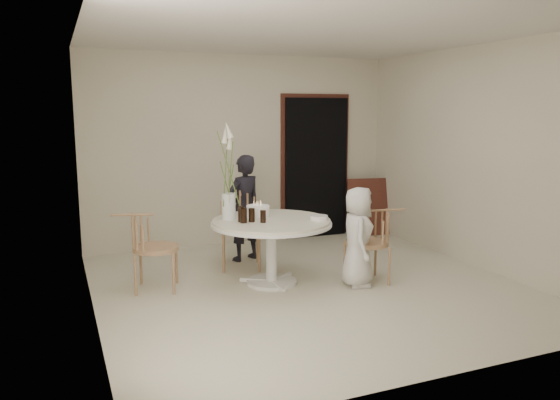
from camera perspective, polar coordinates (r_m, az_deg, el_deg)
name	(u,v)px	position (r m, az deg, el deg)	size (l,w,h in m)	color
ground	(309,286)	(6.10, 3.09, -8.98)	(4.50, 4.50, 0.00)	beige
room_shell	(311,139)	(5.79, 3.24, 6.41)	(4.50, 4.50, 4.50)	silver
doorway	(316,168)	(8.30, 3.77, 3.34)	(1.00, 0.10, 2.10)	black
door_trim	(315,164)	(8.33, 3.65, 3.78)	(1.12, 0.03, 2.22)	#51241B
table	(271,230)	(6.02, -0.90, -3.13)	(1.33, 1.33, 0.73)	white
picture_frame	(369,207)	(8.57, 9.24, -0.71)	(0.66, 0.04, 0.88)	#51241B
chair_far	(240,218)	(6.78, -4.16, -1.88)	(0.61, 0.64, 0.92)	tan
chair_right	(377,235)	(6.23, 10.08, -3.58)	(0.54, 0.51, 0.83)	tan
chair_left	(144,240)	(6.00, -14.01, -4.10)	(0.58, 0.56, 0.85)	tan
girl	(244,208)	(6.99, -3.78, -0.84)	(0.50, 0.33, 1.36)	black
boy	(358,237)	(6.03, 8.14, -3.84)	(0.54, 0.35, 1.10)	silver
birthday_cake	(258,211)	(6.17, -2.32, -1.14)	(0.26, 0.26, 0.17)	white
cola_tumbler_a	(243,216)	(5.82, -3.84, -1.64)	(0.07, 0.07, 0.16)	black
cola_tumbler_b	(263,216)	(5.83, -1.78, -1.72)	(0.06, 0.06, 0.13)	black
cola_tumbler_c	(242,214)	(5.88, -4.04, -1.48)	(0.08, 0.08, 0.17)	black
cola_tumbler_d	(252,215)	(5.87, -2.98, -1.59)	(0.07, 0.07, 0.15)	black
plate_stack	(319,218)	(5.99, 4.10, -1.85)	(0.19, 0.19, 0.05)	white
flower_vase	(228,185)	(5.99, -5.42, 1.56)	(0.15, 0.15, 1.07)	silver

